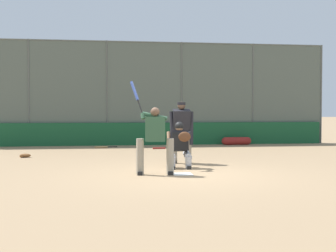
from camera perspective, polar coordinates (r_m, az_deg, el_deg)
name	(u,v)px	position (r m, az deg, el deg)	size (l,w,h in m)	color
ground_plane	(183,174)	(10.51, 1.78, -5.91)	(160.00, 160.00, 0.00)	#9E7F5B
home_plate_marker	(183,174)	(10.51, 1.78, -5.88)	(0.43, 0.43, 0.01)	white
backstop_fence	(145,91)	(19.28, -2.86, 4.27)	(15.48, 0.08, 4.25)	#515651
padding_wall	(145,134)	(19.19, -2.82, -0.96)	(15.09, 0.18, 0.92)	#19512D
bleachers_beyond	(136,133)	(21.42, -3.90, -0.86)	(10.78, 1.95, 1.16)	slate
batter_at_plate	(155,138)	(10.39, -1.65, -1.47)	(0.95, 0.69, 2.10)	gray
catcher_behind_plate	(180,144)	(11.54, 1.44, -2.23)	(0.61, 0.72, 1.15)	#B7B7BC
umpire_home	(181,130)	(12.59, 1.63, -0.54)	(0.68, 0.42, 1.66)	gray
spare_bat_near_backstop	(103,147)	(17.89, -7.96, -2.56)	(0.86, 0.29, 0.07)	black
spare_bat_by_padding	(161,148)	(17.27, -0.89, -2.71)	(0.85, 0.15, 0.07)	black
fielding_glove_on_dirt	(25,156)	(14.84, -17.06, -3.46)	(0.33, 0.25, 0.12)	brown
equipment_bag_dugout_side	(236,141)	(19.51, 8.34, -1.82)	(1.25, 0.32, 0.32)	maroon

